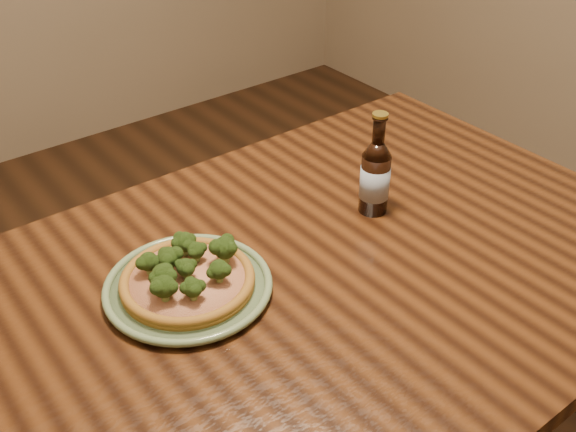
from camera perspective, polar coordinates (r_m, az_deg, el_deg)
table at (r=1.20m, az=-2.78°, el=-10.43°), size 1.60×0.90×0.75m
plate at (r=1.16m, az=-8.45°, el=-5.91°), size 0.29×0.29×0.02m
pizza at (r=1.15m, az=-8.54°, el=-5.14°), size 0.23×0.23×0.07m
beer_bottle at (r=1.32m, az=7.39°, el=3.36°), size 0.06×0.06×0.21m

